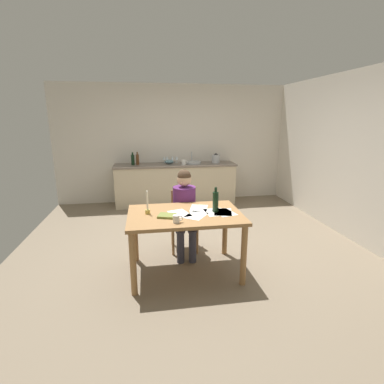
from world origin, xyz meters
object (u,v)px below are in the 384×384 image
person_seated (185,207)px  book_magazine (167,216)px  coffee_mug (177,219)px  wine_bottle_on_table (216,202)px  wine_glass_by_kettle (172,158)px  wine_glass_back_right (164,158)px  stovetop_kettle (216,158)px  bottle_oil (133,159)px  dining_table (185,222)px  wine_glass_near_sink (177,158)px  candlestick (147,207)px  sink_unit (193,162)px  teacup_on_counter (184,162)px  chair_at_table (184,217)px  mixing_bowl (169,162)px  wine_glass_back_left (167,158)px  bottle_vinegar (137,159)px

person_seated → book_magazine: size_ratio=6.09×
coffee_mug → wine_bottle_on_table: size_ratio=0.36×
person_seated → coffee_mug: 0.88m
wine_glass_by_kettle → wine_glass_back_right: same height
stovetop_kettle → bottle_oil: bearing=179.1°
dining_table → wine_glass_near_sink: wine_glass_near_sink is taller
coffee_mug → candlestick: (-0.31, 0.35, 0.04)m
wine_glass_back_right → wine_bottle_on_table: bearing=-82.7°
sink_unit → stovetop_kettle: bearing=-0.5°
teacup_on_counter → wine_glass_by_kettle: bearing=125.3°
chair_at_table → mixing_bowl: 2.39m
sink_unit → wine_glass_back_right: size_ratio=2.34×
sink_unit → wine_glass_near_sink: (-0.34, 0.15, 0.09)m
wine_glass_by_kettle → wine_glass_back_left: same height
coffee_mug → bottle_vinegar: 3.34m
book_magazine → sink_unit: size_ratio=0.55×
book_magazine → stovetop_kettle: (1.33, 3.08, 0.21)m
dining_table → mixing_bowl: size_ratio=7.06×
candlestick → teacup_on_counter: size_ratio=2.16×
bottle_oil → wine_glass_back_right: (0.68, 0.12, -0.00)m
sink_unit → wine_glass_by_kettle: sink_unit is taller
coffee_mug → bottle_oil: bearing=99.9°
sink_unit → wine_glass_near_sink: size_ratio=2.34×
wine_bottle_on_table → mixing_bowl: (-0.30, 3.05, 0.04)m
coffee_mug → book_magazine: coffee_mug is taller
mixing_bowl → wine_glass_near_sink: (0.18, 0.10, 0.07)m
wine_glass_back_left → teacup_on_counter: size_ratio=1.18×
chair_at_table → sink_unit: (0.51, 2.30, 0.45)m
chair_at_table → wine_glass_near_sink: bearing=86.0°
chair_at_table → coffee_mug: bearing=-102.1°
sink_unit → wine_glass_by_kettle: 0.47m
candlestick → wine_glass_by_kettle: bearing=79.1°
dining_table → teacup_on_counter: size_ratio=10.42×
wine_bottle_on_table → wine_glass_back_right: (-0.40, 3.15, 0.10)m
book_magazine → wine_glass_back_left: wine_glass_back_left is taller
chair_at_table → bottle_oil: bottle_oil is taller
wine_bottle_on_table → bottle_oil: (-1.08, 3.03, 0.11)m
person_seated → book_magazine: (-0.29, -0.64, 0.11)m
wine_bottle_on_table → bottle_vinegar: bottle_vinegar is taller
person_seated → mixing_bowl: (-0.00, 2.49, 0.26)m
wine_glass_by_kettle → wine_glass_back_left: size_ratio=1.00×
dining_table → bottle_vinegar: size_ratio=4.95×
wine_bottle_on_table → wine_glass_near_sink: 3.15m
dining_table → stovetop_kettle: bearing=69.6°
bottle_oil → book_magazine: bearing=-81.1°
wine_glass_back_left → chair_at_table: bearing=-88.9°
sink_unit → wine_glass_back_left: size_ratio=2.34×
mixing_bowl → wine_glass_by_kettle: wine_glass_by_kettle is taller
coffee_mug → mixing_bowl: (0.20, 3.34, 0.13)m
wine_glass_back_right → wine_glass_by_kettle: bearing=0.0°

